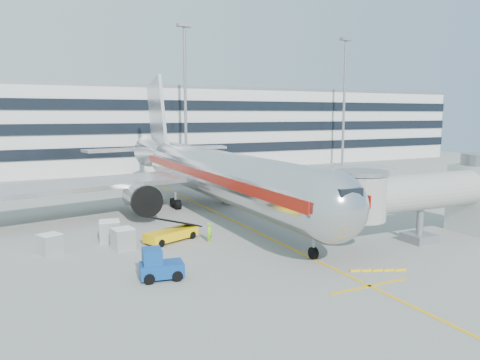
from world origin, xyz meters
name	(u,v)px	position (x,y,z in m)	size (l,w,h in m)	color
ground	(261,234)	(0.00, 0.00, 0.00)	(180.00, 180.00, 0.00)	gray
lead_in_line	(216,212)	(0.00, 10.00, 0.01)	(0.25, 70.00, 0.01)	#E9A50C
stop_bar	(370,286)	(0.00, -14.00, 0.01)	(6.00, 0.25, 0.01)	#E9A50C
main_jet	(210,172)	(0.00, 11.72, 4.23)	(50.95, 48.70, 16.06)	silver
jet_bridge	(436,194)	(12.18, -8.00, 3.87)	(17.80, 4.50, 7.00)	silver
terminal	(120,128)	(0.00, 57.95, 7.80)	(150.00, 24.25, 15.60)	silver
light_mast_centre	(185,88)	(8.00, 42.00, 14.88)	(2.40, 1.20, 25.45)	gray
light_mast_east	(344,92)	(42.00, 42.00, 14.88)	(2.40, 1.20, 25.45)	gray
belt_loader	(171,233)	(-7.81, 1.20, 0.66)	(4.91, 3.30, 2.32)	yellow
baggage_tug	(159,266)	(-11.29, -7.16, 0.89)	(2.92, 2.08, 2.04)	navy
cargo_container_left	(50,244)	(-17.09, 1.72, 0.77)	(1.91, 1.91, 1.54)	#B5B8BD
cargo_container_right	(110,231)	(-12.39, 3.40, 0.87)	(1.86, 1.86, 1.73)	#B5B8BD
cargo_container_front	(123,238)	(-11.85, 0.74, 0.82)	(1.77, 1.77, 1.63)	#B5B8BD
ramp_worker	(210,233)	(-5.05, -0.49, 0.81)	(0.59, 0.39, 1.61)	#7EE117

